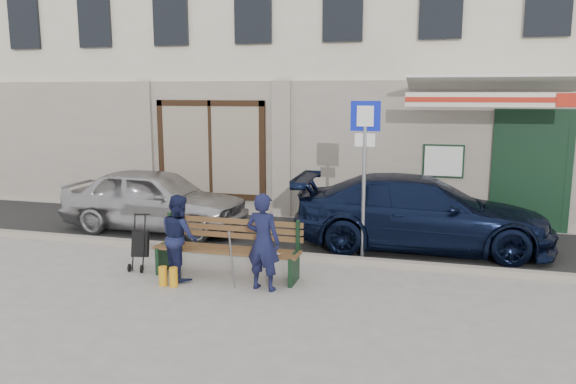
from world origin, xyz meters
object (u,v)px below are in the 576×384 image
at_px(car_silver, 155,199).
at_px(man, 263,242).
at_px(parking_sign, 365,154).
at_px(bench, 224,249).
at_px(car_navy, 421,213).
at_px(stroller, 140,245).
at_px(woman, 179,237).

bearing_deg(car_silver, man, -129.61).
distance_m(parking_sign, man, 2.63).
relative_size(bench, man, 1.62).
height_order(car_navy, stroller, car_navy).
bearing_deg(car_navy, car_silver, 88.06).
relative_size(man, stroller, 1.60).
bearing_deg(woman, man, -142.78).
relative_size(parking_sign, man, 1.88).
bearing_deg(bench, parking_sign, 38.71).
xyz_separation_m(car_silver, bench, (2.57, -2.47, -0.22)).
distance_m(car_silver, stroller, 2.73).
relative_size(car_silver, woman, 2.93).
height_order(car_silver, parking_sign, parking_sign).
relative_size(car_silver, stroller, 4.30).
bearing_deg(car_navy, stroller, 117.08).
bearing_deg(stroller, car_silver, 100.01).
distance_m(car_silver, woman, 3.34).
bearing_deg(parking_sign, car_navy, 45.97).
relative_size(car_navy, stroller, 5.16).
height_order(man, woman, man).
bearing_deg(bench, man, -27.85).
bearing_deg(man, bench, -17.79).
xyz_separation_m(car_silver, woman, (1.91, -2.73, 0.00)).
xyz_separation_m(woman, stroller, (-0.85, 0.24, -0.27)).
relative_size(parking_sign, woman, 2.05).
relative_size(parking_sign, bench, 1.17).
bearing_deg(stroller, man, -22.73).
xyz_separation_m(parking_sign, woman, (-2.66, -1.88, -1.21)).
bearing_deg(man, woman, 3.99).
bearing_deg(stroller, woman, -28.68).
height_order(car_silver, car_navy, car_navy).
bearing_deg(car_silver, car_navy, -88.26).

